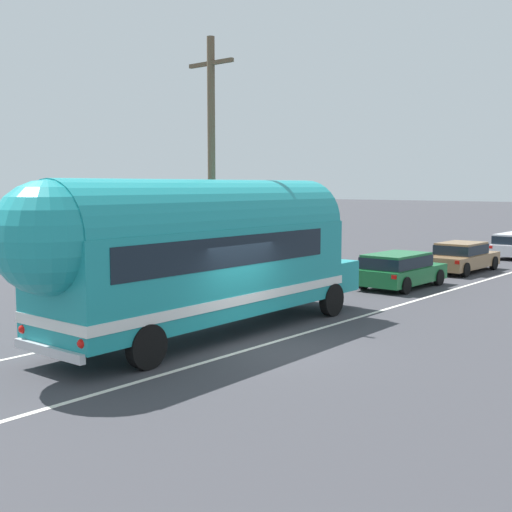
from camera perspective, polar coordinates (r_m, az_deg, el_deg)
The scene contains 6 objects.
ground_plane at distance 16.33m, azimuth 0.27°, elevation -7.90°, with size 300.00×300.00×0.00m, color #38383D.
lane_markings at distance 27.20m, azimuth 13.87°, elevation -2.39°, with size 3.81×80.00×0.01m.
utility_pole at distance 20.58m, azimuth -3.90°, elevation 7.42°, with size 1.80×0.24×8.50m.
painted_bus at distance 16.89m, azimuth -5.24°, elevation 0.48°, with size 2.80×12.03×4.12m.
car_lead at distance 25.94m, azimuth 12.41°, elevation -1.03°, with size 1.98×4.25×1.37m.
car_second at distance 31.56m, azimuth 17.51°, elevation 0.02°, with size 1.96×4.75×1.37m.
Camera 1 is at (10.15, -12.16, 3.97)m, focal length 45.84 mm.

